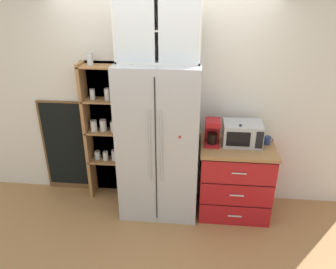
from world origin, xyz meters
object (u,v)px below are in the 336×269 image
(refrigerator, at_px, (160,141))
(bottle_cobalt, at_px, (239,137))
(coffee_maker, at_px, (212,132))
(microwave, at_px, (242,133))
(mug_red, at_px, (238,140))
(chalkboard_menu, at_px, (65,147))
(mug_navy, at_px, (267,140))

(refrigerator, bearing_deg, bottle_cobalt, -1.61)
(coffee_maker, distance_m, bottle_cobalt, 0.31)
(coffee_maker, bearing_deg, bottle_cobalt, -9.80)
(microwave, distance_m, mug_red, 0.09)
(mug_red, bearing_deg, chalkboard_menu, 173.98)
(coffee_maker, height_order, chalkboard_menu, chalkboard_menu)
(coffee_maker, height_order, bottle_cobalt, coffee_maker)
(microwave, bearing_deg, refrigerator, -175.87)
(refrigerator, relative_size, bottle_cobalt, 6.69)
(coffee_maker, bearing_deg, chalkboard_menu, 171.81)
(mug_red, bearing_deg, microwave, 1.46)
(mug_navy, xyz_separation_m, chalkboard_menu, (-2.54, 0.22, -0.32))
(coffee_maker, xyz_separation_m, mug_red, (0.30, 0.04, -0.11))
(chalkboard_menu, bearing_deg, microwave, -5.89)
(refrigerator, xyz_separation_m, mug_red, (0.91, 0.07, 0.03))
(refrigerator, height_order, mug_navy, refrigerator)
(refrigerator, height_order, bottle_cobalt, refrigerator)
(bottle_cobalt, bearing_deg, mug_navy, 17.85)
(mug_navy, bearing_deg, refrigerator, -176.20)
(microwave, xyz_separation_m, chalkboard_menu, (-2.25, 0.23, -0.40))
(coffee_maker, relative_size, bottle_cobalt, 1.12)
(coffee_maker, distance_m, chalkboard_menu, 1.97)
(microwave, relative_size, mug_navy, 4.10)
(mug_navy, distance_m, mug_red, 0.33)
(refrigerator, xyz_separation_m, microwave, (0.95, 0.07, 0.11))
(microwave, relative_size, chalkboard_menu, 0.35)
(chalkboard_menu, bearing_deg, refrigerator, -13.04)
(chalkboard_menu, bearing_deg, bottle_cobalt, -8.41)
(refrigerator, relative_size, mug_red, 17.22)
(mug_red, bearing_deg, mug_navy, 2.58)
(microwave, xyz_separation_m, bottle_cobalt, (-0.04, -0.09, -0.01))
(coffee_maker, bearing_deg, microwave, 6.98)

